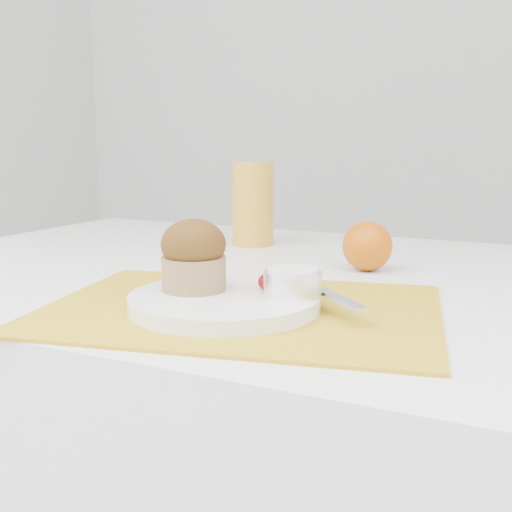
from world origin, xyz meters
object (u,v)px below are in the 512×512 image
at_px(table, 266,507).
at_px(muffin, 194,256).
at_px(orange, 367,246).
at_px(juice_glass, 253,203).
at_px(plate, 224,301).

relative_size(table, muffin, 12.72).
bearing_deg(muffin, orange, 67.39).
height_order(orange, juice_glass, juice_glass).
relative_size(plate, muffin, 2.24).
relative_size(orange, juice_glass, 0.48).
bearing_deg(juice_glass, plate, -67.89).
distance_m(table, muffin, 0.49).
distance_m(juice_glass, muffin, 0.44).
relative_size(table, juice_glass, 8.06).
relative_size(juice_glass, muffin, 1.58).
distance_m(table, plate, 0.45).
height_order(plate, muffin, muffin).
bearing_deg(table, muffin, -87.08).
bearing_deg(muffin, plate, -4.49).
bearing_deg(juice_glass, orange, -28.37).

